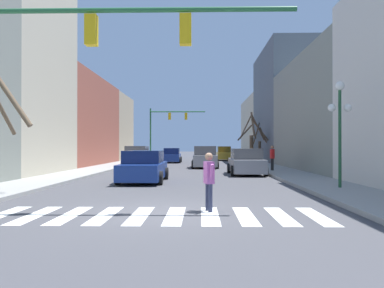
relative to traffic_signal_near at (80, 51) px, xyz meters
name	(u,v)px	position (x,y,z in m)	size (l,w,h in m)	color
ground_plane	(160,212)	(2.23, -0.14, -4.41)	(240.00, 240.00, 0.00)	#424247
building_row_left	(18,89)	(-8.66, 14.11, 1.12)	(6.00, 46.02, 13.10)	gray
building_row_right	(309,112)	(13.13, 23.77, 0.44)	(6.00, 58.38, 12.32)	beige
crosswalk_stripes	(157,215)	(2.23, -0.67, -4.41)	(8.55, 2.60, 0.01)	white
traffic_signal_near	(80,51)	(0.00, 0.00, 0.00)	(8.78, 0.28, 5.93)	#236038
traffic_signal_far	(166,123)	(-0.80, 34.97, 0.22)	(6.73, 0.28, 6.38)	#236038
street_lamp_right_corner	(340,112)	(8.87, 4.69, -1.28)	(0.95, 0.36, 4.21)	#1E4C2D
car_at_intersection	(205,158)	(3.72, 20.80, -3.58)	(2.17, 4.43, 1.80)	gray
car_parked_right_far	(172,156)	(0.24, 30.47, -3.67)	(2.02, 4.11, 1.59)	navy
car_parked_right_mid	(246,162)	(6.23, 13.34, -3.64)	(2.17, 4.56, 1.64)	gray
car_parked_left_mid	(144,167)	(0.51, 8.39, -3.67)	(2.19, 4.75, 1.56)	navy
car_driving_toward_lane	(137,158)	(-1.84, 20.20, -3.58)	(2.01, 4.35, 1.80)	gray
car_parked_right_near	(224,154)	(6.33, 37.26, -3.59)	(1.97, 4.35, 1.78)	#A38423
pedestrian_near_right_corner	(272,156)	(8.23, 15.29, -3.26)	(0.25, 0.73, 1.70)	black
pedestrian_crossing_street	(209,177)	(3.57, -0.03, -3.46)	(0.30, 0.68, 1.60)	#282D47
street_tree_right_far	(251,140)	(9.26, 33.26, -1.86)	(2.12, 2.73, 5.62)	brown
street_tree_right_near	(253,142)	(8.63, 27.21, -2.17)	(3.03, 1.00, 4.83)	#473828
street_tree_left_mid	(260,146)	(9.36, 27.55, -2.57)	(1.37, 1.50, 4.02)	#473828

